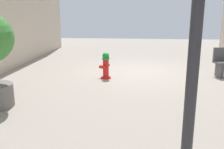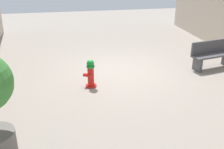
# 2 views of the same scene
# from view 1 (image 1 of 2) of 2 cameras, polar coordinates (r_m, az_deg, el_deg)

# --- Properties ---
(ground_plane) EXTENTS (23.40, 23.40, 0.00)m
(ground_plane) POSITION_cam_1_polar(r_m,az_deg,el_deg) (8.95, 5.96, 0.59)
(ground_plane) COLOR gray
(fire_hydrant) EXTENTS (0.39, 0.41, 0.84)m
(fire_hydrant) POSITION_cam_1_polar(r_m,az_deg,el_deg) (7.96, -1.46, 2.07)
(fire_hydrant) COLOR red
(fire_hydrant) RESTS_ON ground_plane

